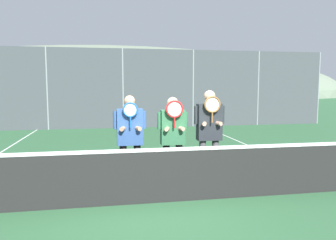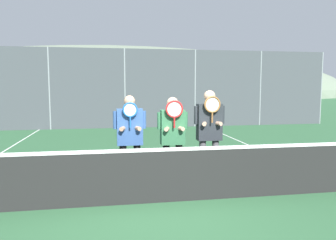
{
  "view_description": "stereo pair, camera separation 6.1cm",
  "coord_description": "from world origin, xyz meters",
  "px_view_note": "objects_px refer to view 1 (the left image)",
  "views": [
    {
      "loc": [
        -0.67,
        -5.17,
        1.92
      ],
      "look_at": [
        0.46,
        1.0,
        1.26
      ],
      "focal_mm": 35.0,
      "sensor_mm": 36.0,
      "label": 1
    },
    {
      "loc": [
        -0.61,
        -5.18,
        1.92
      ],
      "look_at": [
        0.46,
        1.0,
        1.26
      ],
      "focal_mm": 35.0,
      "sensor_mm": 36.0,
      "label": 2
    }
  ],
  "objects_px": {
    "player_center_left": "(173,134)",
    "car_center": "(206,104)",
    "player_leftmost": "(130,134)",
    "car_left_of_center": "(114,104)",
    "player_center_right": "(209,129)",
    "car_far_left": "(8,107)"
  },
  "relations": [
    {
      "from": "player_center_left",
      "to": "player_center_right",
      "type": "relative_size",
      "value": 0.93
    },
    {
      "from": "player_leftmost",
      "to": "player_center_left",
      "type": "relative_size",
      "value": 1.02
    },
    {
      "from": "car_far_left",
      "to": "car_left_of_center",
      "type": "bearing_deg",
      "value": 5.12
    },
    {
      "from": "player_center_right",
      "to": "car_far_left",
      "type": "relative_size",
      "value": 0.41
    },
    {
      "from": "player_center_left",
      "to": "car_left_of_center",
      "type": "xyz_separation_m",
      "value": [
        -0.88,
        11.74,
        -0.09
      ]
    },
    {
      "from": "player_center_right",
      "to": "car_left_of_center",
      "type": "distance_m",
      "value": 11.86
    },
    {
      "from": "player_center_left",
      "to": "car_far_left",
      "type": "xyz_separation_m",
      "value": [
        -6.07,
        11.27,
        -0.15
      ]
    },
    {
      "from": "player_leftmost",
      "to": "car_far_left",
      "type": "bearing_deg",
      "value": 115.03
    },
    {
      "from": "car_far_left",
      "to": "car_left_of_center",
      "type": "xyz_separation_m",
      "value": [
        5.19,
        0.46,
        0.06
      ]
    },
    {
      "from": "player_center_right",
      "to": "player_leftmost",
      "type": "bearing_deg",
      "value": 179.74
    },
    {
      "from": "player_leftmost",
      "to": "car_left_of_center",
      "type": "height_order",
      "value": "car_left_of_center"
    },
    {
      "from": "player_leftmost",
      "to": "car_far_left",
      "type": "distance_m",
      "value": 12.45
    },
    {
      "from": "player_center_left",
      "to": "player_center_right",
      "type": "distance_m",
      "value": 0.72
    },
    {
      "from": "car_far_left",
      "to": "car_left_of_center",
      "type": "height_order",
      "value": "car_left_of_center"
    },
    {
      "from": "player_leftmost",
      "to": "car_left_of_center",
      "type": "relative_size",
      "value": 0.39
    },
    {
      "from": "car_far_left",
      "to": "car_center",
      "type": "distance_m",
      "value": 10.27
    },
    {
      "from": "player_center_left",
      "to": "car_center",
      "type": "distance_m",
      "value": 12.3
    },
    {
      "from": "car_far_left",
      "to": "player_center_left",
      "type": "bearing_deg",
      "value": -61.72
    },
    {
      "from": "car_center",
      "to": "car_left_of_center",
      "type": "bearing_deg",
      "value": 178.05
    },
    {
      "from": "car_left_of_center",
      "to": "player_center_left",
      "type": "bearing_deg",
      "value": -85.71
    },
    {
      "from": "player_leftmost",
      "to": "player_center_right",
      "type": "height_order",
      "value": "player_center_right"
    },
    {
      "from": "player_center_right",
      "to": "car_center",
      "type": "distance_m",
      "value": 12.09
    }
  ]
}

